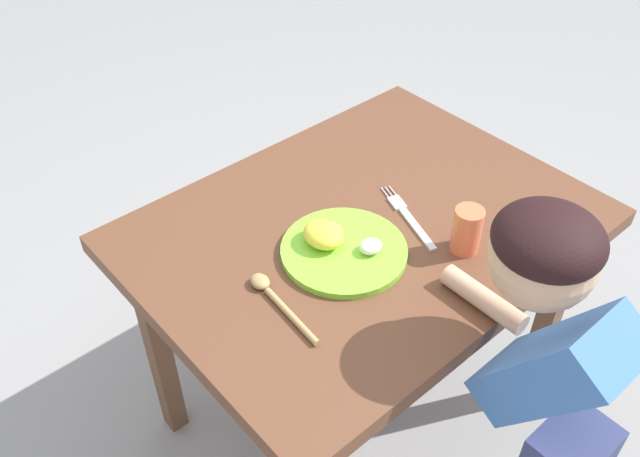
{
  "coord_description": "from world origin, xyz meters",
  "views": [
    {
      "loc": [
        -0.84,
        -0.8,
        1.71
      ],
      "look_at": [
        -0.1,
        0.03,
        0.73
      ],
      "focal_mm": 38.0,
      "sensor_mm": 36.0,
      "label": 1
    }
  ],
  "objects_px": {
    "drinking_cup": "(467,230)",
    "spoon": "(275,298)",
    "person": "(547,392)",
    "plate": "(340,247)",
    "fork": "(409,218)"
  },
  "relations": [
    {
      "from": "drinking_cup",
      "to": "person",
      "type": "xyz_separation_m",
      "value": [
        -0.1,
        -0.31,
        -0.15
      ]
    },
    {
      "from": "person",
      "to": "spoon",
      "type": "bearing_deg",
      "value": 123.11
    },
    {
      "from": "plate",
      "to": "spoon",
      "type": "relative_size",
      "value": 1.25
    },
    {
      "from": "spoon",
      "to": "person",
      "type": "bearing_deg",
      "value": -142.25
    },
    {
      "from": "plate",
      "to": "person",
      "type": "bearing_deg",
      "value": -77.52
    },
    {
      "from": "spoon",
      "to": "drinking_cup",
      "type": "bearing_deg",
      "value": -105.61
    },
    {
      "from": "fork",
      "to": "person",
      "type": "xyz_separation_m",
      "value": [
        -0.09,
        -0.46,
        -0.1
      ]
    },
    {
      "from": "drinking_cup",
      "to": "person",
      "type": "relative_size",
      "value": 0.11
    },
    {
      "from": "fork",
      "to": "person",
      "type": "relative_size",
      "value": 0.23
    },
    {
      "from": "person",
      "to": "drinking_cup",
      "type": "bearing_deg",
      "value": 71.62
    },
    {
      "from": "fork",
      "to": "drinking_cup",
      "type": "height_order",
      "value": "drinking_cup"
    },
    {
      "from": "drinking_cup",
      "to": "spoon",
      "type": "bearing_deg",
      "value": 159.74
    },
    {
      "from": "spoon",
      "to": "person",
      "type": "distance_m",
      "value": 0.56
    },
    {
      "from": "plate",
      "to": "drinking_cup",
      "type": "bearing_deg",
      "value": -38.82
    },
    {
      "from": "plate",
      "to": "drinking_cup",
      "type": "xyz_separation_m",
      "value": [
        0.21,
        -0.17,
        0.04
      ]
    }
  ]
}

